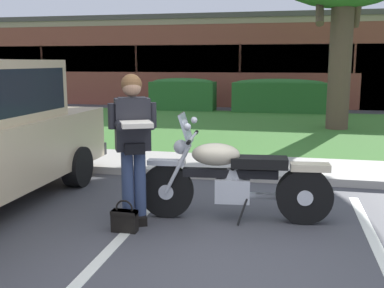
# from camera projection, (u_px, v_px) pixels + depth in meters

# --- Properties ---
(ground_plane) EXTENTS (140.00, 140.00, 0.00)m
(ground_plane) POSITION_uv_depth(u_px,v_px,m) (210.00, 260.00, 4.35)
(ground_plane) COLOR #424247
(curb_strip) EXTENTS (60.00, 0.20, 0.12)m
(curb_strip) POSITION_uv_depth(u_px,v_px,m) (244.00, 177.00, 7.24)
(curb_strip) COLOR #ADA89E
(curb_strip) RESTS_ON ground
(concrete_walk) EXTENTS (60.00, 1.50, 0.08)m
(concrete_walk) POSITION_uv_depth(u_px,v_px,m) (250.00, 166.00, 8.06)
(concrete_walk) COLOR #ADA89E
(concrete_walk) RESTS_ON ground
(grass_lawn) EXTENTS (60.00, 8.15, 0.06)m
(grass_lawn) POSITION_uv_depth(u_px,v_px,m) (267.00, 128.00, 12.70)
(grass_lawn) COLOR #3D752D
(grass_lawn) RESTS_ON ground
(stall_stripe_0) EXTENTS (0.19, 4.40, 0.01)m
(stall_stripe_0) POSITION_uv_depth(u_px,v_px,m) (117.00, 242.00, 4.75)
(stall_stripe_0) COLOR silver
(stall_stripe_0) RESTS_ON ground
(motorcycle) EXTENTS (2.24, 0.82, 1.26)m
(motorcycle) POSITION_uv_depth(u_px,v_px,m) (241.00, 179.00, 5.36)
(motorcycle) COLOR black
(motorcycle) RESTS_ON ground
(rider_person) EXTENTS (0.59, 0.67, 1.70)m
(rider_person) POSITION_uv_depth(u_px,v_px,m) (133.00, 137.00, 5.13)
(rider_person) COLOR black
(rider_person) RESTS_ON ground
(handbag) EXTENTS (0.28, 0.13, 0.36)m
(handbag) POSITION_uv_depth(u_px,v_px,m) (124.00, 219.00, 5.04)
(handbag) COLOR black
(handbag) RESTS_ON ground
(hedge_left) EXTENTS (2.40, 0.90, 1.24)m
(hedge_left) POSITION_uv_depth(u_px,v_px,m) (183.00, 94.00, 17.22)
(hedge_left) COLOR #286028
(hedge_left) RESTS_ON ground
(hedge_center_left) EXTENTS (3.30, 0.90, 1.24)m
(hedge_center_left) POSITION_uv_depth(u_px,v_px,m) (279.00, 95.00, 16.47)
(hedge_center_left) COLOR #286028
(hedge_center_left) RESTS_ON ground
(brick_building) EXTENTS (25.88, 10.40, 3.75)m
(brick_building) POSITION_uv_depth(u_px,v_px,m) (252.00, 61.00, 23.33)
(brick_building) COLOR brown
(brick_building) RESTS_ON ground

